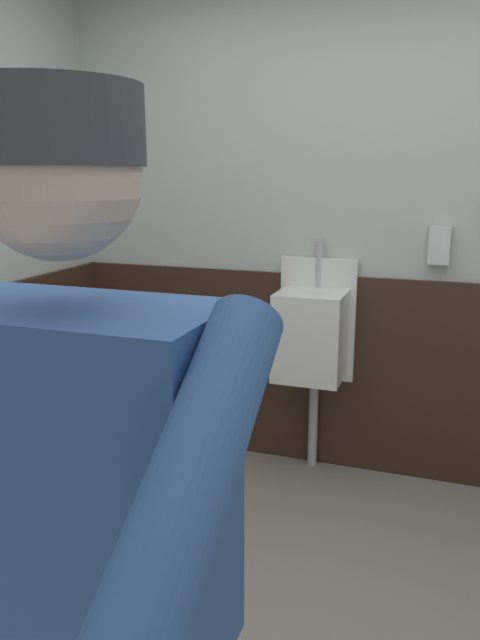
% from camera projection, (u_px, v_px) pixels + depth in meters
% --- Properties ---
extents(wall_back, '(3.85, 0.12, 2.68)m').
position_uv_depth(wall_back, '(371.00, 221.00, 3.10)').
color(wall_back, silver).
rests_on(wall_back, ground_plane).
extents(wainscot_band_back, '(3.25, 0.03, 1.06)m').
position_uv_depth(wainscot_band_back, '(361.00, 376.00, 3.23)').
color(wainscot_band_back, '#382319').
rests_on(wainscot_band_back, ground_plane).
extents(urinal_solo, '(0.40, 0.34, 1.24)m').
position_uv_depth(urinal_solo, '(312.00, 333.00, 3.11)').
color(urinal_solo, white).
rests_on(urinal_solo, ground_plane).
extents(person, '(0.65, 0.60, 1.69)m').
position_uv_depth(person, '(80.00, 569.00, 0.91)').
color(person, '#2D3342').
rests_on(person, ground_plane).
extents(soap_dispenser, '(0.10, 0.07, 0.18)m').
position_uv_depth(soap_dispenser, '(439.00, 245.00, 2.92)').
color(soap_dispenser, silver).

